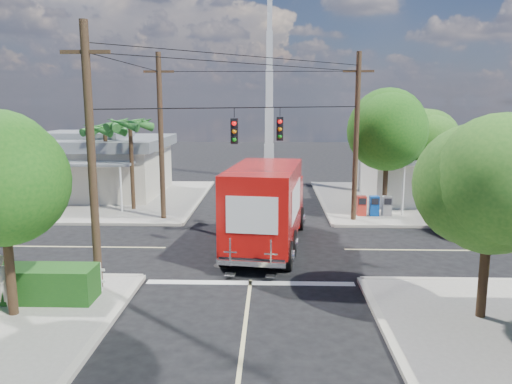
{
  "coord_description": "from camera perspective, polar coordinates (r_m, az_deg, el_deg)",
  "views": [
    {
      "loc": [
        0.76,
        -21.39,
        6.43
      ],
      "look_at": [
        0.0,
        2.0,
        2.2
      ],
      "focal_mm": 35.0,
      "sensor_mm": 36.0,
      "label": 1
    }
  ],
  "objects": [
    {
      "name": "ground",
      "position": [
        22.35,
        -0.17,
        -6.48
      ],
      "size": [
        120.0,
        120.0,
        0.0
      ],
      "primitive_type": "plane",
      "color": "black",
      "rests_on": "ground"
    },
    {
      "name": "tree_se",
      "position": [
        15.65,
        25.37,
        0.46
      ],
      "size": [
        3.67,
        3.54,
        5.62
      ],
      "color": "#422D1C",
      "rests_on": "sidewalk_se"
    },
    {
      "name": "delivery_truck",
      "position": [
        22.08,
        1.24,
        -1.57
      ],
      "size": [
        3.75,
        8.94,
        3.76
      ],
      "color": "black",
      "rests_on": "ground"
    },
    {
      "name": "pedestrian",
      "position": [
        17.04,
        -27.09,
        -9.35
      ],
      "size": [
        0.79,
        0.72,
        1.81
      ],
      "primitive_type": "imported",
      "rotation": [
        0.0,
        0.0,
        0.57
      ],
      "color": "#BAB69F",
      "rests_on": "sidewalk_sw"
    },
    {
      "name": "parked_car",
      "position": [
        27.38,
        26.26,
        -2.73
      ],
      "size": [
        6.02,
        3.64,
        1.56
      ],
      "primitive_type": "imported",
      "rotation": [
        0.0,
        0.0,
        1.77
      ],
      "color": "silver",
      "rests_on": "ground"
    },
    {
      "name": "road_markings",
      "position": [
        20.94,
        -0.31,
        -7.62
      ],
      "size": [
        32.0,
        32.0,
        0.01
      ],
      "color": "beige",
      "rests_on": "ground"
    },
    {
      "name": "sidewalk_nw",
      "position": [
        34.89,
        -17.66,
        -0.74
      ],
      "size": [
        14.12,
        14.12,
        0.14
      ],
      "color": "gray",
      "rests_on": "ground"
    },
    {
      "name": "building_nw",
      "position": [
        36.42,
        -18.68,
        3.07
      ],
      "size": [
        10.8,
        10.2,
        4.3
      ],
      "color": "beige",
      "rests_on": "sidewalk_nw"
    },
    {
      "name": "sidewalk_ne",
      "position": [
        34.41,
        18.93,
        -0.96
      ],
      "size": [
        14.12,
        14.12,
        0.14
      ],
      "color": "gray",
      "rests_on": "ground"
    },
    {
      "name": "tree_ne_front",
      "position": [
        28.92,
        14.84,
        6.61
      ],
      "size": [
        4.21,
        4.14,
        6.66
      ],
      "color": "#422D1C",
      "rests_on": "sidewalk_ne"
    },
    {
      "name": "utility_poles",
      "position": [
        23.18,
        -3.97,
        5.88
      ],
      "size": [
        12.0,
        10.68,
        9.0
      ],
      "color": "#473321",
      "rests_on": "ground"
    },
    {
      "name": "radio_tower",
      "position": [
        41.4,
        1.53,
        9.15
      ],
      "size": [
        0.8,
        0.8,
        17.0
      ],
      "color": "silver",
      "rests_on": "ground"
    },
    {
      "name": "vending_boxes",
      "position": [
        28.76,
        13.34,
        -1.55
      ],
      "size": [
        1.9,
        0.5,
        1.1
      ],
      "color": "red",
      "rests_on": "sidewalk_ne"
    },
    {
      "name": "tree_ne_back",
      "position": [
        31.75,
        18.51,
        5.67
      ],
      "size": [
        3.77,
        3.66,
        5.82
      ],
      "color": "#422D1C",
      "rests_on": "sidewalk_ne"
    },
    {
      "name": "palm_nw_back",
      "position": [
        32.12,
        -16.88,
        6.67
      ],
      "size": [
        3.01,
        3.08,
        5.19
      ],
      "color": "#422D1C",
      "rests_on": "sidewalk_nw"
    },
    {
      "name": "building_ne",
      "position": [
        35.6,
        21.14,
        2.93
      ],
      "size": [
        11.8,
        10.2,
        4.5
      ],
      "color": "silver",
      "rests_on": "sidewalk_ne"
    },
    {
      "name": "palm_nw_front",
      "position": [
        30.08,
        -14.19,
        7.29
      ],
      "size": [
        3.01,
        3.08,
        5.59
      ],
      "color": "#422D1C",
      "rests_on": "sidewalk_nw"
    },
    {
      "name": "picket_fence",
      "position": [
        18.86,
        -25.55,
        -8.54
      ],
      "size": [
        5.94,
        0.06,
        1.0
      ],
      "color": "silver",
      "rests_on": "sidewalk_sw"
    },
    {
      "name": "tree_sw_front",
      "position": [
        16.01,
        -27.13,
        1.57
      ],
      "size": [
        3.88,
        3.78,
        6.03
      ],
      "color": "#422D1C",
      "rests_on": "sidewalk_sw"
    }
  ]
}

